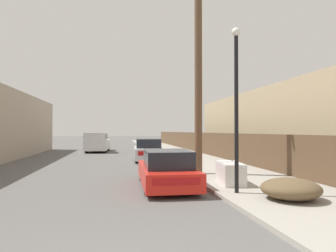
{
  "coord_description": "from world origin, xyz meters",
  "views": [
    {
      "loc": [
        0.24,
        -2.66,
        1.96
      ],
      "look_at": [
        2.63,
        11.0,
        2.18
      ],
      "focal_mm": 32.0,
      "sensor_mm": 36.0,
      "label": 1
    }
  ],
  "objects_px": {
    "pickup_truck": "(97,142)",
    "brush_pile": "(291,189)",
    "discarded_fridge": "(230,173)",
    "parked_sports_car_red": "(166,170)",
    "car_parked_mid": "(148,150)",
    "utility_pole": "(198,62)",
    "street_lamp": "(236,97)"
  },
  "relations": [
    {
      "from": "car_parked_mid",
      "to": "utility_pole",
      "type": "bearing_deg",
      "value": -75.53
    },
    {
      "from": "parked_sports_car_red",
      "to": "pickup_truck",
      "type": "relative_size",
      "value": 0.81
    },
    {
      "from": "utility_pole",
      "to": "street_lamp",
      "type": "distance_m",
      "value": 4.56
    },
    {
      "from": "pickup_truck",
      "to": "brush_pile",
      "type": "relative_size",
      "value": 3.46
    },
    {
      "from": "car_parked_mid",
      "to": "utility_pole",
      "type": "height_order",
      "value": "utility_pole"
    },
    {
      "from": "parked_sports_car_red",
      "to": "car_parked_mid",
      "type": "height_order",
      "value": "car_parked_mid"
    },
    {
      "from": "brush_pile",
      "to": "pickup_truck",
      "type": "bearing_deg",
      "value": 106.63
    },
    {
      "from": "pickup_truck",
      "to": "brush_pile",
      "type": "bearing_deg",
      "value": 109.6
    },
    {
      "from": "discarded_fridge",
      "to": "street_lamp",
      "type": "xyz_separation_m",
      "value": [
        -0.39,
        -1.49,
        2.47
      ]
    },
    {
      "from": "utility_pole",
      "to": "brush_pile",
      "type": "xyz_separation_m",
      "value": [
        1.1,
        -5.16,
        -4.55
      ]
    },
    {
      "from": "car_parked_mid",
      "to": "brush_pile",
      "type": "height_order",
      "value": "car_parked_mid"
    },
    {
      "from": "parked_sports_car_red",
      "to": "car_parked_mid",
      "type": "xyz_separation_m",
      "value": [
        0.35,
        9.38,
        0.09
      ]
    },
    {
      "from": "discarded_fridge",
      "to": "street_lamp",
      "type": "relative_size",
      "value": 0.34
    },
    {
      "from": "parked_sports_car_red",
      "to": "brush_pile",
      "type": "xyz_separation_m",
      "value": [
        2.87,
        -2.96,
        -0.18
      ]
    },
    {
      "from": "discarded_fridge",
      "to": "brush_pile",
      "type": "bearing_deg",
      "value": -66.87
    },
    {
      "from": "utility_pole",
      "to": "brush_pile",
      "type": "relative_size",
      "value": 6.01
    },
    {
      "from": "discarded_fridge",
      "to": "car_parked_mid",
      "type": "relative_size",
      "value": 0.36
    },
    {
      "from": "utility_pole",
      "to": "car_parked_mid",
      "type": "bearing_deg",
      "value": 101.23
    },
    {
      "from": "street_lamp",
      "to": "utility_pole",
      "type": "bearing_deg",
      "value": 90.19
    },
    {
      "from": "parked_sports_car_red",
      "to": "utility_pole",
      "type": "bearing_deg",
      "value": 52.65
    },
    {
      "from": "discarded_fridge",
      "to": "pickup_truck",
      "type": "distance_m",
      "value": 19.38
    },
    {
      "from": "parked_sports_car_red",
      "to": "pickup_truck",
      "type": "height_order",
      "value": "pickup_truck"
    },
    {
      "from": "parked_sports_car_red",
      "to": "pickup_truck",
      "type": "bearing_deg",
      "value": 102.32
    },
    {
      "from": "discarded_fridge",
      "to": "brush_pile",
      "type": "height_order",
      "value": "discarded_fridge"
    },
    {
      "from": "street_lamp",
      "to": "brush_pile",
      "type": "xyz_separation_m",
      "value": [
        1.08,
        -1.06,
        -2.56
      ]
    },
    {
      "from": "discarded_fridge",
      "to": "car_parked_mid",
      "type": "xyz_separation_m",
      "value": [
        -1.83,
        9.8,
        0.18
      ]
    },
    {
      "from": "street_lamp",
      "to": "car_parked_mid",
      "type": "bearing_deg",
      "value": 97.27
    },
    {
      "from": "pickup_truck",
      "to": "car_parked_mid",
      "type": "bearing_deg",
      "value": 116.32
    },
    {
      "from": "discarded_fridge",
      "to": "utility_pole",
      "type": "relative_size",
      "value": 0.18
    },
    {
      "from": "car_parked_mid",
      "to": "pickup_truck",
      "type": "bearing_deg",
      "value": 116.58
    },
    {
      "from": "pickup_truck",
      "to": "utility_pole",
      "type": "height_order",
      "value": "utility_pole"
    },
    {
      "from": "parked_sports_car_red",
      "to": "brush_pile",
      "type": "distance_m",
      "value": 4.13
    }
  ]
}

